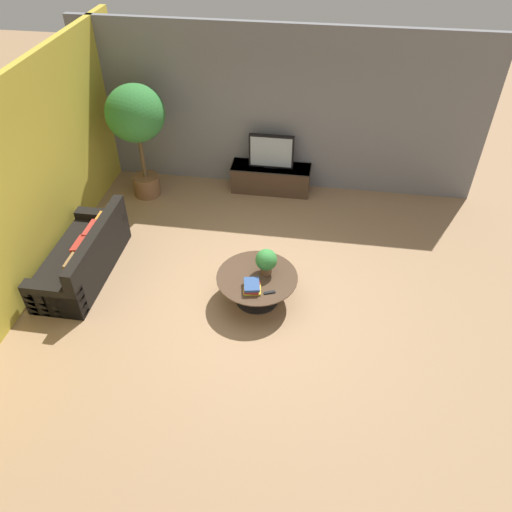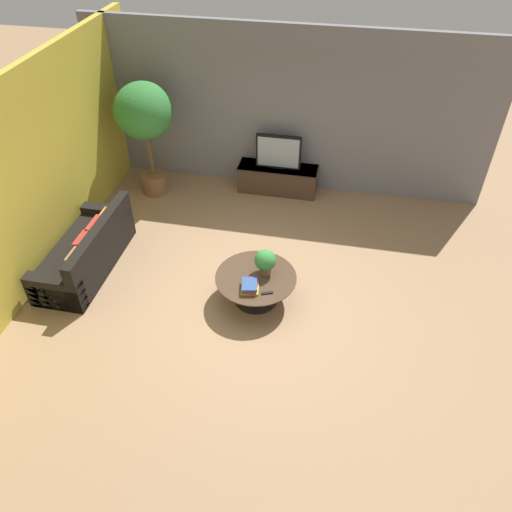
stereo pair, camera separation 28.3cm
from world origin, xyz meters
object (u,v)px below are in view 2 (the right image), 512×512
Objects in this scene: television at (279,152)px; potted_palm_tall at (145,117)px; coffee_table at (256,283)px; couch_by_wall at (87,253)px; potted_plant_tabletop at (265,261)px; media_console at (278,178)px.

television is 0.39× the size of potted_palm_tall.
coffee_table is (0.19, -3.01, -0.52)m from television.
couch_by_wall is 5.01× the size of potted_plant_tabletop.
potted_plant_tabletop is (0.12, 0.11, 0.36)m from coffee_table.
couch_by_wall is at bearing -95.83° from potted_palm_tall.
television is 0.71× the size of coffee_table.
couch_by_wall is (-2.56, -2.82, -0.54)m from television.
media_console reaches higher than coffee_table.
television is at bearing 95.93° from potted_plant_tabletop.
media_console is 3.79× the size of potted_plant_tabletop.
potted_plant_tabletop is at bearing -42.62° from potted_palm_tall.
potted_palm_tall is (0.24, 2.33, 1.23)m from couch_by_wall.
coffee_table is 3.75m from potted_palm_tall.
television is at bearing 93.52° from coffee_table.
television is 2.47m from potted_palm_tall.
media_console is 3.02m from coffee_table.
media_console is 1.81× the size of television.
couch_by_wall is at bearing 176.10° from coffee_table.
television is at bearing 11.85° from potted_palm_tall.
television is 0.42× the size of couch_by_wall.
couch_by_wall is at bearing -132.22° from television.
couch_by_wall is 0.94× the size of potted_palm_tall.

